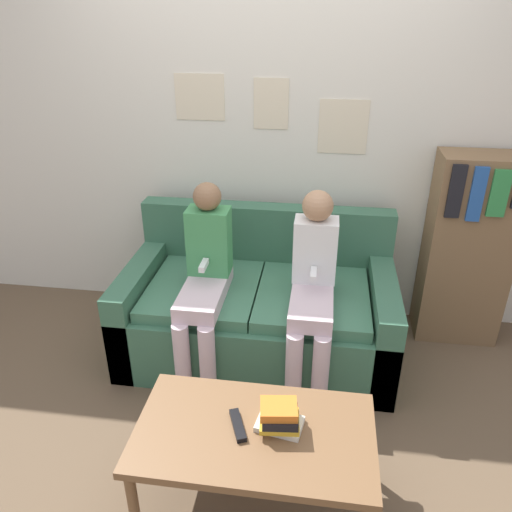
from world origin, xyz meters
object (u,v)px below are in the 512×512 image
(person_right, at_px, (313,284))
(coffee_table, at_px, (254,439))
(bookshelf, at_px, (467,250))
(couch, at_px, (259,309))
(tv_remote, at_px, (238,425))
(person_left, at_px, (205,276))

(person_right, bearing_deg, coffee_table, -101.87)
(coffee_table, bearing_deg, bookshelf, 52.39)
(couch, height_order, person_right, person_right)
(couch, relative_size, tv_remote, 9.32)
(person_right, height_order, tv_remote, person_right)
(couch, height_order, coffee_table, couch)
(couch, distance_m, person_right, 0.51)
(tv_remote, bearing_deg, coffee_table, -27.94)
(bookshelf, bearing_deg, person_left, -160.33)
(coffee_table, xyz_separation_m, person_right, (0.19, 0.91, 0.23))
(coffee_table, distance_m, person_right, 0.96)
(person_left, bearing_deg, person_right, -0.02)
(bookshelf, bearing_deg, coffee_table, -127.61)
(tv_remote, relative_size, bookshelf, 0.14)
(couch, xyz_separation_m, bookshelf, (1.26, 0.34, 0.33))
(couch, bearing_deg, person_right, -32.61)
(person_left, height_order, bookshelf, bookshelf)
(couch, bearing_deg, coffee_table, -83.18)
(person_right, distance_m, tv_remote, 0.95)
(person_right, bearing_deg, bookshelf, 30.54)
(coffee_table, distance_m, person_left, 1.03)
(coffee_table, xyz_separation_m, person_left, (-0.41, 0.91, 0.23))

